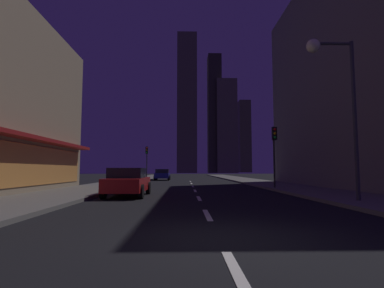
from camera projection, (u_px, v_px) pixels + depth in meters
name	position (u px, v px, depth m)	size (l,w,h in m)	color
ground_plane	(190.00, 181.00, 37.66)	(78.00, 136.00, 0.10)	black
sidewalk_right	(245.00, 180.00, 37.85)	(4.00, 76.00, 0.15)	#605E59
sidewalk_left	(134.00, 180.00, 37.50)	(4.00, 76.00, 0.15)	#605E59
lane_marking_center	(195.00, 191.00, 19.34)	(0.16, 33.40, 0.01)	silver
building_apartment_right	(383.00, 77.00, 22.82)	(11.00, 20.00, 16.78)	slate
skyscraper_distant_tall	(187.00, 103.00, 134.12)	(8.71, 8.96, 62.54)	brown
skyscraper_distant_mid	(214.00, 114.00, 132.74)	(5.83, 7.55, 52.52)	#2E2C22
skyscraper_distant_short	(227.00, 126.00, 129.67)	(8.77, 5.74, 40.80)	brown
skyscraper_distant_slender	(244.00, 136.00, 165.10)	(6.25, 7.75, 39.51)	#4A4738
car_parked_near	(128.00, 182.00, 15.33)	(1.98, 4.24, 1.45)	#B21919
car_parked_far	(162.00, 175.00, 39.27)	(1.98, 4.24, 1.45)	navy
fire_hydrant_far_left	(121.00, 181.00, 24.54)	(0.42, 0.30, 0.65)	red
traffic_light_near_right	(274.00, 143.00, 20.59)	(0.32, 0.48, 4.20)	#2D2D2D
traffic_light_far_left	(147.00, 155.00, 38.08)	(0.32, 0.48, 4.20)	#2D2D2D
street_lamp_right	(333.00, 79.00, 12.21)	(1.96, 0.56, 6.58)	#38383D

